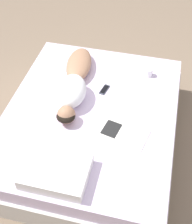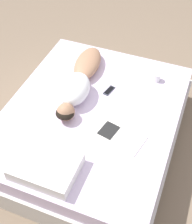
{
  "view_description": "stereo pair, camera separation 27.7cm",
  "coord_description": "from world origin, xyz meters",
  "views": [
    {
      "loc": [
        -0.56,
        2.05,
        2.69
      ],
      "look_at": [
        -0.07,
        0.05,
        0.51
      ],
      "focal_mm": 50.0,
      "sensor_mm": 36.0,
      "label": 1
    },
    {
      "loc": [
        -0.82,
        1.97,
        2.69
      ],
      "look_at": [
        -0.07,
        0.05,
        0.51
      ],
      "focal_mm": 50.0,
      "sensor_mm": 36.0,
      "label": 2
    }
  ],
  "objects": [
    {
      "name": "cell_phone",
      "position": [
        -0.07,
        -0.33,
        0.46
      ],
      "size": [
        0.09,
        0.17,
        0.01
      ],
      "rotation": [
        0.0,
        0.0,
        -0.22
      ],
      "color": "#333842",
      "rests_on": "bed"
    },
    {
      "name": "ground_plane",
      "position": [
        0.0,
        0.0,
        0.0
      ],
      "size": [
        12.0,
        12.0,
        0.0
      ],
      "primitive_type": "plane",
      "color": "#7A6651"
    },
    {
      "name": "coffee_mug",
      "position": [
        -0.49,
        -0.68,
        0.51
      ],
      "size": [
        0.11,
        0.08,
        0.09
      ],
      "color": "white",
      "rests_on": "bed"
    },
    {
      "name": "person",
      "position": [
        0.24,
        -0.26,
        0.56
      ],
      "size": [
        0.4,
        1.2,
        0.23
      ],
      "rotation": [
        0.0,
        0.0,
        0.12
      ],
      "color": "#A37556",
      "rests_on": "bed"
    },
    {
      "name": "bed",
      "position": [
        0.0,
        0.0,
        0.23
      ],
      "size": [
        1.72,
        2.1,
        0.46
      ],
      "color": "beige",
      "rests_on": "ground_plane"
    },
    {
      "name": "pillow",
      "position": [
        0.09,
        0.78,
        0.52
      ],
      "size": [
        0.53,
        0.41,
        0.12
      ],
      "color": "white",
      "rests_on": "bed"
    },
    {
      "name": "open_magazine",
      "position": [
        -0.36,
        0.21,
        0.46
      ],
      "size": [
        0.5,
        0.36,
        0.01
      ],
      "rotation": [
        0.0,
        0.0,
        -0.22
      ],
      "color": "silver",
      "rests_on": "bed"
    }
  ]
}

